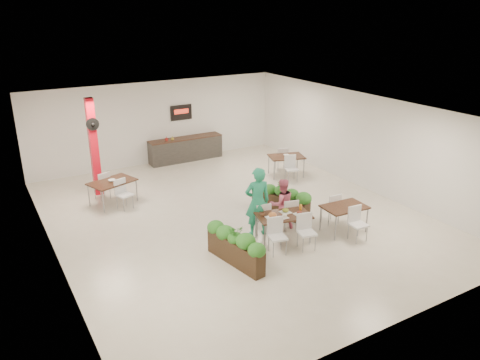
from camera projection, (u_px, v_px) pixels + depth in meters
name	position (u px, v px, depth m)	size (l,w,h in m)	color
ground	(234.00, 216.00, 13.92)	(12.00, 12.00, 0.00)	beige
room_shell	(233.00, 151.00, 13.22)	(10.10, 12.10, 3.22)	white
red_column	(94.00, 146.00, 14.99)	(0.40, 0.41, 3.20)	red
service_counter	(186.00, 148.00, 18.79)	(3.00, 0.64, 2.20)	#2B2826
main_table	(283.00, 219.00, 12.23)	(1.55, 1.85, 0.92)	black
diner_man	(257.00, 202.00, 12.46)	(0.70, 0.46, 1.93)	#22966B
diner_woman	(282.00, 204.00, 12.92)	(0.71, 0.55, 1.46)	#E36585
planter_left	(235.00, 245.00, 11.17)	(0.66, 1.91, 1.00)	black
planter_right	(280.00, 199.00, 13.80)	(0.92, 1.93, 1.05)	black
side_table_a	(112.00, 184.00, 14.57)	(1.57, 1.67, 0.92)	black
side_table_b	(286.00, 159.00, 17.02)	(1.43, 1.67, 0.92)	black
side_table_c	(344.00, 210.00, 12.76)	(1.23, 1.64, 0.92)	black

